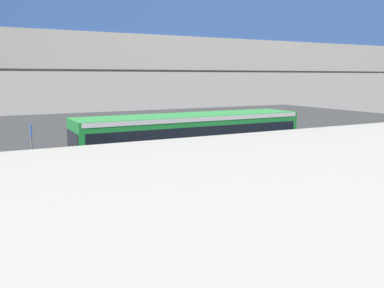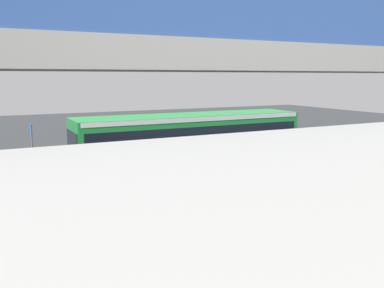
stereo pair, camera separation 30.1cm
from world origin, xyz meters
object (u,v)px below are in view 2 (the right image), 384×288
at_px(bicycle_green, 59,225).
at_px(pedestrian, 126,150).
at_px(traffic_sign, 32,143).
at_px(city_bus, 190,140).

bearing_deg(bicycle_green, pedestrian, -119.22).
xyz_separation_m(bicycle_green, traffic_sign, (-0.04, -7.72, 1.52)).
distance_m(city_bus, bicycle_green, 8.99).
bearing_deg(pedestrian, city_bus, 116.67).
bearing_deg(city_bus, traffic_sign, -19.76).
distance_m(city_bus, traffic_sign, 7.62).
relative_size(pedestrian, traffic_sign, 0.64).
height_order(city_bus, pedestrian, city_bus).
bearing_deg(traffic_sign, city_bus, 160.24).
bearing_deg(bicycle_green, traffic_sign, -90.32).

